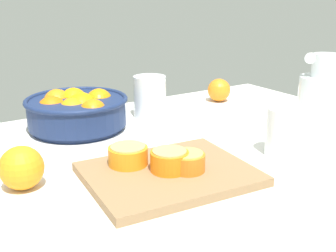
{
  "coord_description": "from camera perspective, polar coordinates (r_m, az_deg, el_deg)",
  "views": [
    {
      "loc": [
        -46.08,
        -66.54,
        34.82
      ],
      "look_at": [
        -1.71,
        2.06,
        8.02
      ],
      "focal_mm": 44.99,
      "sensor_mm": 36.0,
      "label": 1
    }
  ],
  "objects": [
    {
      "name": "ground_plane",
      "position": [
        0.89,
        1.66,
        -6.02
      ],
      "size": [
        131.3,
        99.3,
        3.0
      ],
      "primitive_type": "cube",
      "color": "white"
    },
    {
      "name": "fruit_bowl",
      "position": [
        1.1,
        -12.29,
        2.1
      ],
      "size": [
        26.06,
        26.06,
        9.99
      ],
      "color": "navy",
      "rests_on": "ground_plane"
    },
    {
      "name": "juice_pitcher",
      "position": [
        1.16,
        20.38,
        3.06
      ],
      "size": [
        14.98,
        13.84,
        19.8
      ],
      "color": "white",
      "rests_on": "ground_plane"
    },
    {
      "name": "juice_glass",
      "position": [
        0.94,
        15.19,
        -1.16
      ],
      "size": [
        7.08,
        7.08,
        10.55
      ],
      "color": "white",
      "rests_on": "ground_plane"
    },
    {
      "name": "second_glass",
      "position": [
        1.19,
        -2.48,
        3.72
      ],
      "size": [
        9.05,
        9.05,
        11.66
      ],
      "color": "white",
      "rests_on": "ground_plane"
    },
    {
      "name": "cutting_board",
      "position": [
        0.81,
        0.11,
        -6.52
      ],
      "size": [
        33.04,
        27.2,
        1.75
      ],
      "primitive_type": "cube",
      "rotation": [
        0.0,
        0.0,
        -0.09
      ],
      "color": "olive",
      "rests_on": "ground_plane"
    },
    {
      "name": "orange_half_0",
      "position": [
        0.83,
        -5.43,
        -3.96
      ],
      "size": [
        7.81,
        7.81,
        3.86
      ],
      "color": "orange",
      "rests_on": "cutting_board"
    },
    {
      "name": "orange_half_1",
      "position": [
        0.8,
        0.2,
        -4.7
      ],
      "size": [
        7.33,
        7.33,
        4.09
      ],
      "color": "orange",
      "rests_on": "cutting_board"
    },
    {
      "name": "orange_half_2",
      "position": [
        0.8,
        2.67,
        -4.85
      ],
      "size": [
        6.71,
        6.71,
        3.64
      ],
      "color": "orange",
      "rests_on": "cutting_board"
    },
    {
      "name": "loose_orange_0",
      "position": [
        0.81,
        -19.22,
        -5.37
      ],
      "size": [
        8.06,
        8.06,
        8.06
      ],
      "primitive_type": "sphere",
      "color": "orange",
      "rests_on": "ground_plane"
    },
    {
      "name": "loose_orange_4",
      "position": [
        1.37,
        6.92,
        4.85
      ],
      "size": [
        7.34,
        7.34,
        7.34
      ],
      "primitive_type": "sphere",
      "color": "orange",
      "rests_on": "ground_plane"
    }
  ]
}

